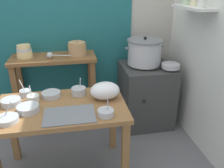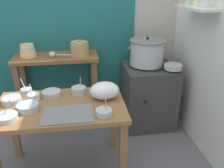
{
  "view_description": "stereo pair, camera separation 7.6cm",
  "coord_description": "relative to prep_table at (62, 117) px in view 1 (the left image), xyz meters",
  "views": [
    {
      "loc": [
        0.03,
        -1.8,
        1.68
      ],
      "look_at": [
        0.39,
        0.12,
        0.82
      ],
      "focal_mm": 37.16,
      "sensor_mm": 36.0,
      "label": 1
    },
    {
      "loc": [
        0.11,
        -1.81,
        1.68
      ],
      "look_at": [
        0.39,
        0.12,
        0.82
      ],
      "focal_mm": 37.16,
      "sensor_mm": 36.0,
      "label": 2
    }
  ],
  "objects": [
    {
      "name": "ground_plane",
      "position": [
        0.08,
        0.03,
        -0.61
      ],
      "size": [
        9.0,
        9.0,
        0.0
      ],
      "primitive_type": "plane",
      "color": "slate"
    },
    {
      "name": "wall_back",
      "position": [
        0.16,
        1.13,
        0.69
      ],
      "size": [
        4.4,
        0.12,
        2.6
      ],
      "color": "#B2ADA3",
      "rests_on": "ground"
    },
    {
      "name": "wall_right",
      "position": [
        1.48,
        0.23,
        0.69
      ],
      "size": [
        0.3,
        3.2,
        2.6
      ],
      "color": "silver",
      "rests_on": "ground"
    },
    {
      "name": "prep_table",
      "position": [
        0.0,
        0.0,
        0.0
      ],
      "size": [
        1.1,
        0.66,
        0.72
      ],
      "color": "olive",
      "rests_on": "ground"
    },
    {
      "name": "back_shelf_table",
      "position": [
        -0.08,
        0.86,
        0.07
      ],
      "size": [
        0.96,
        0.4,
        0.9
      ],
      "color": "brown",
      "rests_on": "ground"
    },
    {
      "name": "stove_block",
      "position": [
        1.01,
        0.73,
        -0.23
      ],
      "size": [
        0.6,
        0.61,
        0.78
      ],
      "color": "#383838",
      "rests_on": "ground"
    },
    {
      "name": "steamer_pot",
      "position": [
        0.97,
        0.75,
        0.32
      ],
      "size": [
        0.46,
        0.41,
        0.33
      ],
      "color": "#B7BABF",
      "rests_on": "stove_block"
    },
    {
      "name": "clay_pot",
      "position": [
        0.19,
        0.86,
        0.37
      ],
      "size": [
        0.21,
        0.21,
        0.18
      ],
      "color": "tan",
      "rests_on": "back_shelf_table"
    },
    {
      "name": "bowl_stack_enamel",
      "position": [
        -0.39,
        0.88,
        0.36
      ],
      "size": [
        0.18,
        0.18,
        0.14
      ],
      "color": "#E5C684",
      "rests_on": "back_shelf_table"
    },
    {
      "name": "ladle",
      "position": [
        -0.1,
        0.8,
        0.33
      ],
      "size": [
        0.27,
        0.1,
        0.07
      ],
      "color": "#B7BABF",
      "rests_on": "back_shelf_table"
    },
    {
      "name": "serving_tray",
      "position": [
        0.07,
        -0.17,
        0.12
      ],
      "size": [
        0.4,
        0.28,
        0.01
      ],
      "primitive_type": "cube",
      "color": "slate",
      "rests_on": "prep_table"
    },
    {
      "name": "plastic_bag",
      "position": [
        0.39,
        0.07,
        0.19
      ],
      "size": [
        0.26,
        0.19,
        0.16
      ],
      "primitive_type": "ellipsoid",
      "color": "white",
      "rests_on": "prep_table"
    },
    {
      "name": "wide_pan",
      "position": [
        1.22,
        0.56,
        0.2
      ],
      "size": [
        0.2,
        0.2,
        0.05
      ],
      "primitive_type": "cylinder",
      "color": "#B7BABF",
      "rests_on": "stove_block"
    },
    {
      "name": "prep_bowl_0",
      "position": [
        -0.41,
        0.09,
        0.14
      ],
      "size": [
        0.16,
        0.16,
        0.05
      ],
      "color": "#B7BABF",
      "rests_on": "prep_table"
    },
    {
      "name": "prep_bowl_1",
      "position": [
        0.35,
        -0.22,
        0.14
      ],
      "size": [
        0.13,
        0.13,
        0.18
      ],
      "color": "#B7BABF",
      "rests_on": "prep_table"
    },
    {
      "name": "prep_bowl_2",
      "position": [
        -0.25,
        -0.05,
        0.14
      ],
      "size": [
        0.18,
        0.18,
        0.05
      ],
      "color": "#B7BABF",
      "rests_on": "prep_table"
    },
    {
      "name": "prep_bowl_3",
      "position": [
        0.16,
        0.19,
        0.15
      ],
      "size": [
        0.13,
        0.13,
        0.18
      ],
      "color": "#B7BABF",
      "rests_on": "prep_table"
    },
    {
      "name": "prep_bowl_4",
      "position": [
        -0.09,
        0.19,
        0.14
      ],
      "size": [
        0.17,
        0.17,
        0.05
      ],
      "color": "#B7BABF",
      "rests_on": "prep_table"
    },
    {
      "name": "prep_bowl_5",
      "position": [
        -0.38,
        -0.17,
        0.13
      ],
      "size": [
        0.17,
        0.17,
        0.16
      ],
      "color": "#B7BABF",
      "rests_on": "prep_table"
    },
    {
      "name": "prep_bowl_6",
      "position": [
        -0.32,
        0.25,
        0.14
      ],
      "size": [
        0.1,
        0.1,
        0.16
      ],
      "color": "#B7BABF",
      "rests_on": "prep_table"
    },
    {
      "name": "prep_bowl_7",
      "position": [
        -0.24,
        0.13,
        0.14
      ],
      "size": [
        0.1,
        0.1,
        0.15
      ],
      "color": "silver",
      "rests_on": "prep_table"
    }
  ]
}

